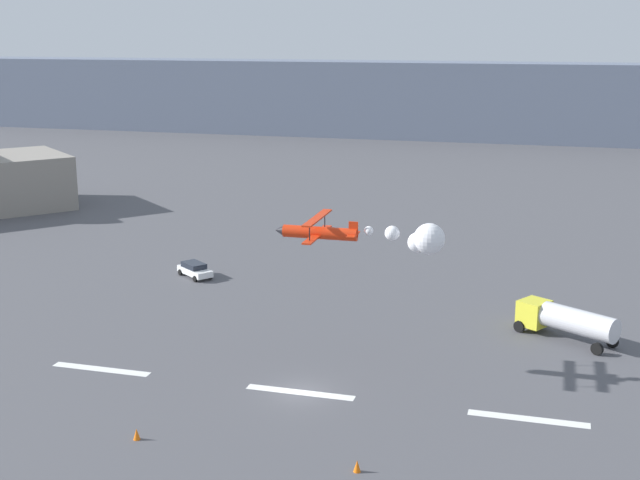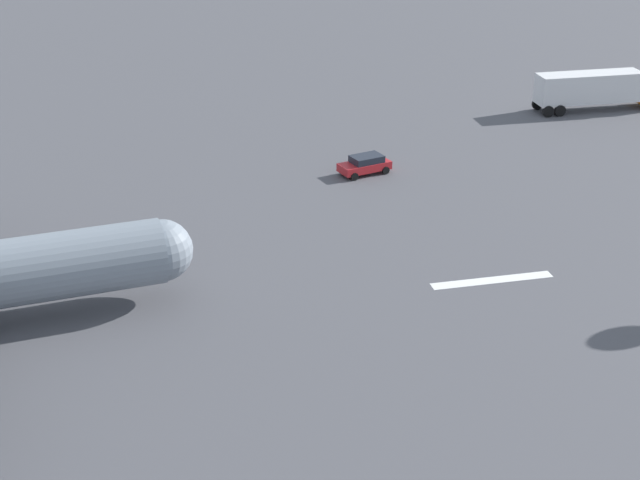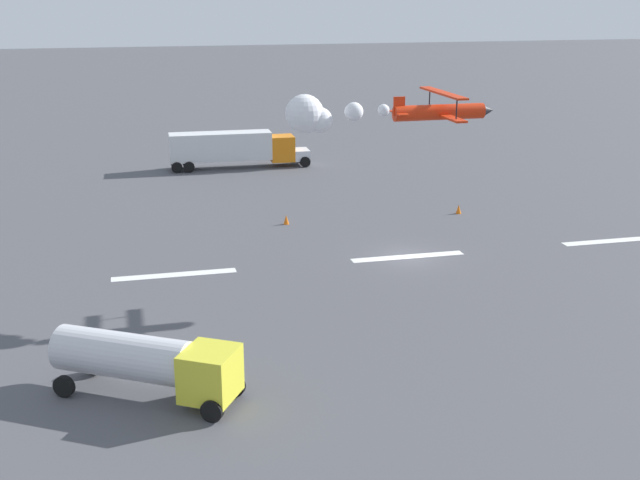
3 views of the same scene
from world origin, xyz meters
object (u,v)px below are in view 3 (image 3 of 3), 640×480
traffic_cone_near (459,209)px  traffic_cone_far (286,220)px  stunt_biplane_red (351,114)px  semi_truck_orange (235,147)px  fuel_tanker_truck (148,361)px

traffic_cone_near → traffic_cone_far: 14.41m
stunt_biplane_red → semi_truck_orange: 37.75m
fuel_tanker_truck → traffic_cone_near: size_ratio=11.51×
traffic_cone_far → fuel_tanker_truck: bearing=66.3°
stunt_biplane_red → fuel_tanker_truck: size_ratio=1.48×
fuel_tanker_truck → traffic_cone_far: bearing=-113.7°
traffic_cone_near → traffic_cone_far: (14.41, -0.20, 0.00)m
fuel_tanker_truck → traffic_cone_near: bearing=-134.8°
traffic_cone_far → stunt_biplane_red: bearing=94.0°
traffic_cone_near → traffic_cone_far: size_ratio=1.00×
semi_truck_orange → fuel_tanker_truck: semi_truck_orange is taller
fuel_tanker_truck → traffic_cone_near: (-26.00, -26.19, -1.36)m
traffic_cone_near → semi_truck_orange: bearing=-55.2°
traffic_cone_near → stunt_biplane_red: bearing=47.4°
semi_truck_orange → traffic_cone_far: (-0.98, 21.97, -1.75)m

